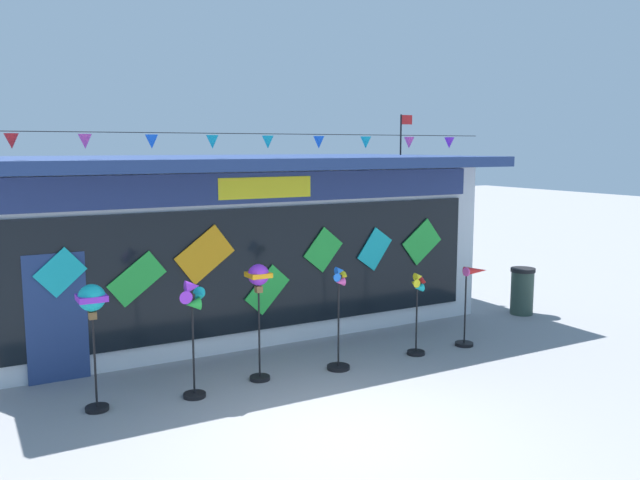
% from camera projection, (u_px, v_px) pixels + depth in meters
% --- Properties ---
extents(ground_plane, '(80.00, 80.00, 0.00)m').
position_uv_depth(ground_plane, '(342.00, 435.00, 8.26)').
color(ground_plane, gray).
extents(kite_shop_building, '(10.15, 5.55, 4.76)m').
position_uv_depth(kite_shop_building, '(219.00, 238.00, 13.64)').
color(kite_shop_building, silver).
rests_on(kite_shop_building, ground_plane).
extents(wind_spinner_far_left, '(0.38, 0.38, 1.77)m').
position_uv_depth(wind_spinner_far_left, '(92.00, 309.00, 8.85)').
color(wind_spinner_far_left, black).
rests_on(wind_spinner_far_left, ground_plane).
extents(wind_spinner_left, '(0.44, 0.33, 1.74)m').
position_uv_depth(wind_spinner_left, '(193.00, 316.00, 9.33)').
color(wind_spinner_left, black).
rests_on(wind_spinner_left, ground_plane).
extents(wind_spinner_center_left, '(0.33, 0.33, 1.83)m').
position_uv_depth(wind_spinner_center_left, '(259.00, 289.00, 10.03)').
color(wind_spinner_center_left, black).
rests_on(wind_spinner_center_left, ground_plane).
extents(wind_spinner_center_right, '(0.37, 0.37, 1.71)m').
position_uv_depth(wind_spinner_center_right, '(339.00, 318.00, 10.59)').
color(wind_spinner_center_right, black).
rests_on(wind_spinner_center_right, ground_plane).
extents(wind_spinner_right, '(0.34, 0.31, 1.46)m').
position_uv_depth(wind_spinner_right, '(418.00, 306.00, 11.35)').
color(wind_spinner_right, black).
rests_on(wind_spinner_right, ground_plane).
extents(wind_spinner_far_right, '(0.63, 0.33, 1.45)m').
position_uv_depth(wind_spinner_far_right, '(471.00, 296.00, 11.93)').
color(wind_spinner_far_right, black).
rests_on(wind_spinner_far_right, ground_plane).
extents(trash_bin, '(0.52, 0.52, 1.01)m').
position_uv_depth(trash_bin, '(522.00, 291.00, 14.20)').
color(trash_bin, '#2D4238').
rests_on(trash_bin, ground_plane).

